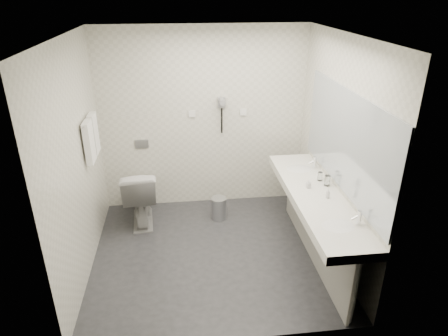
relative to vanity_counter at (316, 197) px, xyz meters
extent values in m
plane|color=#27282C|center=(-1.12, 0.20, -0.80)|extent=(2.80, 2.80, 0.00)
plane|color=silver|center=(-1.12, 0.20, 1.70)|extent=(2.80, 2.80, 0.00)
plane|color=silver|center=(-1.12, 1.50, 0.45)|extent=(2.80, 0.00, 2.80)
plane|color=silver|center=(-1.12, -1.10, 0.45)|extent=(2.80, 0.00, 2.80)
plane|color=silver|center=(-2.52, 0.20, 0.45)|extent=(0.00, 2.60, 2.60)
plane|color=silver|center=(0.27, 0.20, 0.45)|extent=(0.00, 2.60, 2.60)
cube|color=white|center=(0.00, 0.00, 0.00)|extent=(0.55, 2.20, 0.10)
cube|color=gray|center=(0.02, 0.00, -0.42)|extent=(0.03, 2.15, 0.75)
cylinder|color=silver|center=(0.05, -1.04, -0.42)|extent=(0.06, 0.06, 0.75)
cylinder|color=silver|center=(0.05, 1.04, -0.42)|extent=(0.06, 0.06, 0.75)
cube|color=#B2BCC6|center=(0.26, 0.00, 0.65)|extent=(0.02, 2.20, 1.05)
ellipsoid|color=white|center=(0.00, -0.65, 0.04)|extent=(0.40, 0.31, 0.05)
ellipsoid|color=white|center=(0.00, 0.65, 0.04)|extent=(0.40, 0.31, 0.05)
cylinder|color=silver|center=(0.19, -0.65, 0.12)|extent=(0.04, 0.04, 0.15)
cylinder|color=silver|center=(0.19, 0.65, 0.12)|extent=(0.04, 0.04, 0.15)
imported|color=beige|center=(-0.04, 0.14, 0.10)|extent=(0.05, 0.05, 0.10)
imported|color=beige|center=(0.09, -0.11, 0.11)|extent=(0.04, 0.04, 0.11)
cylinder|color=silver|center=(0.18, 0.17, 0.11)|extent=(0.08, 0.08, 0.12)
cylinder|color=silver|center=(0.15, 0.31, 0.10)|extent=(0.06, 0.06, 0.10)
imported|color=white|center=(-2.02, 1.04, -0.40)|extent=(0.50, 0.81, 0.79)
cube|color=#B2B5BA|center=(-1.98, 1.49, 0.15)|extent=(0.18, 0.02, 0.12)
cylinder|color=#B2B5BA|center=(-0.97, 0.99, -0.65)|extent=(0.22, 0.22, 0.30)
cylinder|color=#B2B5BA|center=(-0.97, 0.99, -0.50)|extent=(0.21, 0.21, 0.02)
cylinder|color=silver|center=(-2.47, 0.75, 0.75)|extent=(0.02, 0.62, 0.02)
cube|color=white|center=(-2.46, 0.61, 0.53)|extent=(0.07, 0.24, 0.48)
cube|color=white|center=(-2.46, 0.89, 0.53)|extent=(0.07, 0.24, 0.48)
cube|color=gray|center=(-0.88, 1.47, 0.70)|extent=(0.10, 0.04, 0.14)
cylinder|color=gray|center=(-0.88, 1.40, 0.73)|extent=(0.08, 0.14, 0.08)
cylinder|color=black|center=(-0.88, 1.46, 0.45)|extent=(0.02, 0.02, 0.35)
cube|color=white|center=(-1.27, 1.49, 0.55)|extent=(0.09, 0.02, 0.09)
cube|color=white|center=(-0.57, 1.49, 0.55)|extent=(0.09, 0.02, 0.09)
camera|label=1|loc=(-1.45, -3.70, 2.12)|focal=31.89mm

